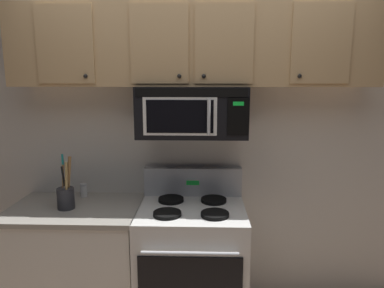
# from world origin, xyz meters

# --- Properties ---
(back_wall) EXTENTS (5.20, 0.10, 2.70)m
(back_wall) POSITION_xyz_m (0.00, 0.79, 1.35)
(back_wall) COLOR silver
(back_wall) RESTS_ON ground_plane
(stove_range) EXTENTS (0.76, 0.69, 1.12)m
(stove_range) POSITION_xyz_m (0.00, 0.42, 0.47)
(stove_range) COLOR white
(stove_range) RESTS_ON ground_plane
(over_range_microwave) EXTENTS (0.76, 0.43, 0.35)m
(over_range_microwave) POSITION_xyz_m (-0.00, 0.54, 1.58)
(over_range_microwave) COLOR black
(upper_cabinets) EXTENTS (2.50, 0.36, 0.55)m
(upper_cabinets) POSITION_xyz_m (-0.00, 0.57, 2.02)
(upper_cabinets) COLOR tan
(counter_segment) EXTENTS (0.93, 0.65, 0.90)m
(counter_segment) POSITION_xyz_m (-0.84, 0.43, 0.45)
(counter_segment) COLOR white
(counter_segment) RESTS_ON ground_plane
(utensil_crock_charcoal) EXTENTS (0.12, 0.12, 0.39)m
(utensil_crock_charcoal) POSITION_xyz_m (-0.89, 0.39, 1.00)
(utensil_crock_charcoal) COLOR #2D2D33
(utensil_crock_charcoal) RESTS_ON counter_segment
(salt_shaker) EXTENTS (0.05, 0.05, 0.11)m
(salt_shaker) POSITION_xyz_m (-0.85, 0.64, 0.95)
(salt_shaker) COLOR white
(salt_shaker) RESTS_ON counter_segment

